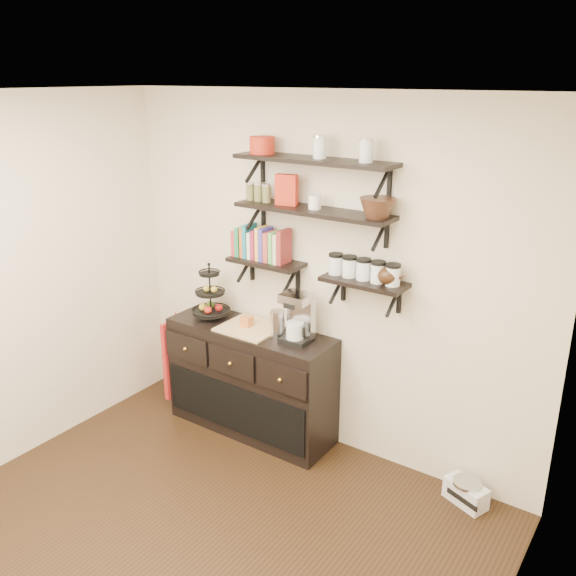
{
  "coord_description": "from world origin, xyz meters",
  "views": [
    {
      "loc": [
        2.24,
        -1.95,
        2.79
      ],
      "look_at": [
        0.11,
        1.15,
        1.47
      ],
      "focal_mm": 38.0,
      "sensor_mm": 36.0,
      "label": 1
    }
  ],
  "objects": [
    {
      "name": "floor",
      "position": [
        0.0,
        0.0,
        0.0
      ],
      "size": [
        3.5,
        3.5,
        0.0
      ],
      "primitive_type": "plane",
      "color": "black",
      "rests_on": "ground"
    },
    {
      "name": "sideboard",
      "position": [
        -0.5,
        1.51,
        0.45
      ],
      "size": [
        1.4,
        0.5,
        0.92
      ],
      "color": "black",
      "rests_on": "floor"
    },
    {
      "name": "ramekins",
      "position": [
        0.02,
        1.61,
        1.95
      ],
      "size": [
        0.09,
        0.09,
        0.1
      ],
      "primitive_type": "cylinder",
      "color": "white",
      "rests_on": "shelf_mid"
    },
    {
      "name": "candle",
      "position": [
        -0.53,
        1.51,
        0.96
      ],
      "size": [
        0.08,
        0.08,
        0.08
      ],
      "primitive_type": "cube",
      "color": "#BC662B",
      "rests_on": "sideboard"
    },
    {
      "name": "walnut_bowl",
      "position": [
        0.5,
        1.61,
        1.96
      ],
      "size": [
        0.24,
        0.24,
        0.13
      ],
      "primitive_type": null,
      "color": "black",
      "rests_on": "shelf_mid"
    },
    {
      "name": "coffee_maker",
      "position": [
        -0.07,
        1.54,
        1.08
      ],
      "size": [
        0.22,
        0.21,
        0.38
      ],
      "rotation": [
        0.0,
        0.0,
        0.04
      ],
      "color": "black",
      "rests_on": "sideboard"
    },
    {
      "name": "shelf_top",
      "position": [
        0.0,
        1.62,
        2.23
      ],
      "size": [
        1.2,
        0.27,
        0.23
      ],
      "color": "black",
      "rests_on": "back_wall"
    },
    {
      "name": "recipe_box",
      "position": [
        -0.22,
        1.61,
        2.01
      ],
      "size": [
        0.17,
        0.09,
        0.22
      ],
      "primitive_type": "cube",
      "rotation": [
        0.0,
        0.0,
        0.2
      ],
      "color": "#AD2513",
      "rests_on": "shelf_mid"
    },
    {
      "name": "ceiling",
      "position": [
        0.0,
        0.0,
        2.7
      ],
      "size": [
        3.5,
        3.5,
        0.02
      ],
      "primitive_type": "cube",
      "color": "white",
      "rests_on": "back_wall"
    },
    {
      "name": "red_pot",
      "position": [
        -0.43,
        1.61,
        2.31
      ],
      "size": [
        0.18,
        0.18,
        0.12
      ],
      "primitive_type": "cylinder",
      "color": "#AD2513",
      "rests_on": "shelf_top"
    },
    {
      "name": "right_wall",
      "position": [
        1.75,
        0.0,
        1.35
      ],
      "size": [
        0.02,
        3.5,
        2.7
      ],
      "primitive_type": "cube",
      "color": "beige",
      "rests_on": "ground"
    },
    {
      "name": "back_wall",
      "position": [
        0.0,
        1.75,
        1.35
      ],
      "size": [
        3.5,
        0.02,
        2.7
      ],
      "primitive_type": "cube",
      "color": "beige",
      "rests_on": "ground"
    },
    {
      "name": "glass_canisters",
      "position": [
        0.41,
        1.63,
        1.51
      ],
      "size": [
        0.54,
        0.1,
        0.13
      ],
      "color": "silver",
      "rests_on": "shelf_low_right"
    },
    {
      "name": "apron",
      "position": [
        -1.23,
        1.41,
        0.49
      ],
      "size": [
        0.04,
        0.3,
        0.69
      ],
      "primitive_type": "cube",
      "color": "maroon",
      "rests_on": "sideboard"
    },
    {
      "name": "radio",
      "position": [
        1.28,
        1.6,
        0.09
      ],
      "size": [
        0.33,
        0.26,
        0.18
      ],
      "rotation": [
        0.0,
        0.0,
        -0.38
      ],
      "color": "silver",
      "rests_on": "floor"
    },
    {
      "name": "shelf_low_left",
      "position": [
        -0.42,
        1.63,
        1.43
      ],
      "size": [
        0.6,
        0.25,
        0.23
      ],
      "color": "black",
      "rests_on": "back_wall"
    },
    {
      "name": "fruit_stand",
      "position": [
        -0.9,
        1.52,
        1.06
      ],
      "size": [
        0.31,
        0.31,
        0.45
      ],
      "rotation": [
        0.0,
        0.0,
        -0.17
      ],
      "color": "black",
      "rests_on": "sideboard"
    },
    {
      "name": "shelf_mid",
      "position": [
        0.0,
        1.62,
        1.88
      ],
      "size": [
        1.2,
        0.27,
        0.23
      ],
      "color": "black",
      "rests_on": "back_wall"
    },
    {
      "name": "cookbooks",
      "position": [
        -0.47,
        1.63,
        1.57
      ],
      "size": [
        0.43,
        0.15,
        0.26
      ],
      "color": "#BB2B33",
      "rests_on": "shelf_low_left"
    },
    {
      "name": "teapot",
      "position": [
        0.6,
        1.63,
        1.53
      ],
      "size": [
        0.22,
        0.18,
        0.15
      ],
      "primitive_type": null,
      "rotation": [
        0.0,
        0.0,
        0.16
      ],
      "color": "black",
      "rests_on": "shelf_low_right"
    },
    {
      "name": "shelf_low_right",
      "position": [
        0.42,
        1.63,
        1.43
      ],
      "size": [
        0.6,
        0.25,
        0.23
      ],
      "color": "black",
      "rests_on": "back_wall"
    },
    {
      "name": "thermal_carafe",
      "position": [
        -0.22,
        1.49,
        1.01
      ],
      "size": [
        0.11,
        0.11,
        0.22
      ],
      "primitive_type": "cylinder",
      "color": "silver",
      "rests_on": "sideboard"
    }
  ]
}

